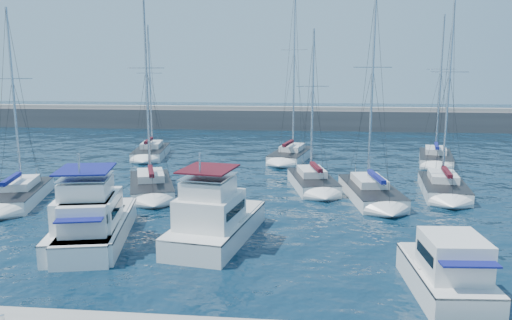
# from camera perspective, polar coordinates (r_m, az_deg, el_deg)

# --- Properties ---
(ground) EXTENTS (220.00, 220.00, 0.00)m
(ground) POSITION_cam_1_polar(r_m,az_deg,el_deg) (28.11, 0.15, -9.16)
(ground) COLOR black
(ground) RESTS_ON ground
(breakwater) EXTENTS (160.00, 6.00, 4.45)m
(breakwater) POSITION_cam_1_polar(r_m,az_deg,el_deg) (78.84, 3.89, 4.38)
(breakwater) COLOR #424244
(breakwater) RESTS_ON ground
(dock_cleat_near_port) EXTENTS (0.16, 0.16, 0.25)m
(dock_cleat_near_port) POSITION_cam_1_polar(r_m,az_deg,el_deg) (20.60, -27.00, -15.81)
(dock_cleat_near_port) COLOR silver
(dock_cleat_near_port) RESTS_ON dock
(motor_yacht_port_outer) EXTENTS (4.29, 7.50, 3.20)m
(motor_yacht_port_outer) POSITION_cam_1_polar(r_m,az_deg,el_deg) (28.19, -18.30, -7.63)
(motor_yacht_port_outer) COLOR white
(motor_yacht_port_outer) RESTS_ON ground
(motor_yacht_port_inner) EXTENTS (5.23, 9.07, 4.69)m
(motor_yacht_port_inner) POSITION_cam_1_polar(r_m,az_deg,el_deg) (29.00, -18.22, -6.72)
(motor_yacht_port_inner) COLOR white
(motor_yacht_port_inner) RESTS_ON ground
(motor_yacht_stbd_inner) EXTENTS (4.78, 8.68, 4.69)m
(motor_yacht_stbd_inner) POSITION_cam_1_polar(r_m,az_deg,el_deg) (27.71, -4.77, -7.02)
(motor_yacht_stbd_inner) COLOR silver
(motor_yacht_stbd_inner) RESTS_ON ground
(motor_yacht_stbd_outer) EXTENTS (3.11, 6.00, 3.20)m
(motor_yacht_stbd_outer) POSITION_cam_1_polar(r_m,az_deg,el_deg) (22.77, 21.05, -12.20)
(motor_yacht_stbd_outer) COLOR silver
(motor_yacht_stbd_outer) RESTS_ON ground
(sailboat_mid_a) EXTENTS (4.93, 8.37, 13.90)m
(sailboat_mid_a) POSITION_cam_1_polar(r_m,az_deg,el_deg) (39.63, -25.47, -3.58)
(sailboat_mid_a) COLOR white
(sailboat_mid_a) RESTS_ON ground
(sailboat_mid_b) EXTENTS (5.57, 8.58, 15.12)m
(sailboat_mid_b) POSITION_cam_1_polar(r_m,az_deg,el_deg) (39.18, -11.91, -2.89)
(sailboat_mid_b) COLOR silver
(sailboat_mid_b) RESTS_ON ground
(sailboat_mid_c) EXTENTS (4.27, 7.52, 12.76)m
(sailboat_mid_c) POSITION_cam_1_polar(r_m,az_deg,el_deg) (40.00, 6.47, -2.48)
(sailboat_mid_c) COLOR white
(sailboat_mid_c) RESTS_ON ground
(sailboat_mid_d) EXTENTS (4.24, 8.63, 15.21)m
(sailboat_mid_d) POSITION_cam_1_polar(r_m,az_deg,el_deg) (37.52, 12.95, -3.54)
(sailboat_mid_d) COLOR silver
(sailboat_mid_d) RESTS_ON ground
(sailboat_mid_e) EXTENTS (3.95, 7.92, 14.65)m
(sailboat_mid_e) POSITION_cam_1_polar(r_m,az_deg,el_deg) (40.57, 20.60, -2.89)
(sailboat_mid_e) COLOR white
(sailboat_mid_e) RESTS_ON ground
(sailboat_back_a) EXTENTS (4.05, 8.01, 14.20)m
(sailboat_back_a) POSITION_cam_1_polar(r_m,az_deg,el_deg) (54.90, -11.88, 0.92)
(sailboat_back_a) COLOR white
(sailboat_back_a) RESTS_ON ground
(sailboat_back_b) EXTENTS (4.73, 8.30, 18.14)m
(sailboat_back_b) POSITION_cam_1_polar(r_m,az_deg,el_deg) (51.89, 4.03, 0.62)
(sailboat_back_b) COLOR white
(sailboat_back_b) RESTS_ON ground
(sailboat_back_c) EXTENTS (4.59, 8.20, 14.91)m
(sailboat_back_c) POSITION_cam_1_polar(r_m,az_deg,el_deg) (53.24, 19.82, 0.23)
(sailboat_back_c) COLOR silver
(sailboat_back_c) RESTS_ON ground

